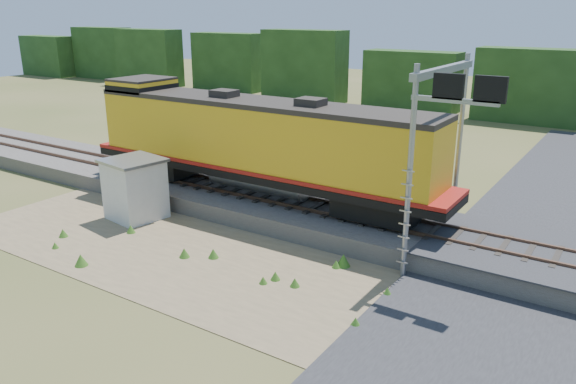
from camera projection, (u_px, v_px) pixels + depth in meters
The scene contains 10 objects.
ground at pixel (274, 286), 19.64m from camera, with size 140.00×140.00×0.00m, color #475123.
ballast at pixel (352, 223), 24.29m from camera, with size 70.00×5.00×0.80m, color slate.
rails at pixel (353, 213), 24.14m from camera, with size 70.00×1.54×0.16m.
dirt_shoulder at pixel (238, 267), 21.07m from camera, with size 26.00×8.00×0.03m, color #8C7754.
road at pixel (483, 334), 16.55m from camera, with size 7.00×66.00×0.86m.
tree_line_north at pixel (521, 84), 48.93m from camera, with size 130.00×3.00×6.50m.
weed_clumps at pixel (200, 261), 21.54m from camera, with size 15.00×6.20×0.56m, color #3C6F1F, non-canonical shape.
locomotive at pixel (253, 141), 26.13m from camera, with size 18.95×2.89×4.89m.
shed at pixel (135, 189), 25.62m from camera, with size 2.72×2.72×2.82m.
signal_gantry at pixel (446, 114), 20.11m from camera, with size 2.99×6.20×7.55m.
Camera 1 is at (10.09, -14.50, 9.19)m, focal length 35.00 mm.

